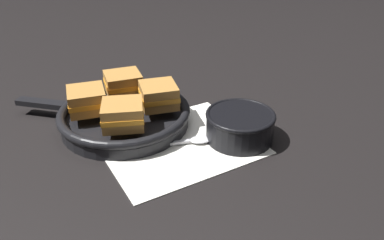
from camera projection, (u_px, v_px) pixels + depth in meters
ground_plane at (181, 135)px, 0.75m from camera, size 4.00×4.00×0.00m
napkin at (179, 143)px, 0.72m from camera, size 0.33×0.29×0.00m
soup_bowl at (240, 124)px, 0.72m from camera, size 0.13×0.13×0.06m
spoon at (191, 141)px, 0.72m from camera, size 0.13×0.08×0.01m
skillet at (124, 116)px, 0.78m from camera, size 0.29×0.35×0.04m
sandwich_near_left at (123, 83)px, 0.82m from camera, size 0.10×0.10×0.05m
sandwich_near_right at (87, 100)px, 0.74m from camera, size 0.10×0.10×0.05m
sandwich_far_left at (123, 114)px, 0.69m from camera, size 0.10×0.10×0.05m
sandwich_far_right at (158, 95)px, 0.76m from camera, size 0.10×0.10×0.05m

